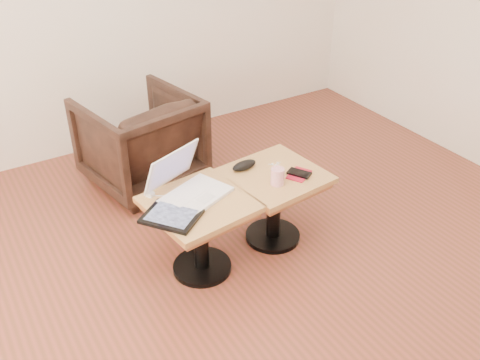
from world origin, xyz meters
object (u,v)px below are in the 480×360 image
laptop (188,186)px  armchair (140,141)px  side_table_left (200,219)px  side_table_right (275,190)px  striped_cup (277,176)px

laptop → armchair: 0.96m
side_table_left → armchair: size_ratio=0.79×
side_table_left → side_table_right: (0.49, 0.03, 0.00)m
armchair → side_table_left: bearing=74.5°
side_table_right → striped_cup: size_ratio=5.79×
laptop → armchair: size_ratio=0.63×
side_table_right → striped_cup: 0.19m
striped_cup → armchair: bearing=107.6°
striped_cup → side_table_right: bearing=60.5°
striped_cup → armchair: (-0.35, 1.10, -0.18)m
side_table_left → side_table_right: bearing=-3.8°
side_table_left → armchair: bearing=78.2°
laptop → armchair: laptop is taller
side_table_left → side_table_right: same height
laptop → striped_cup: 0.48m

